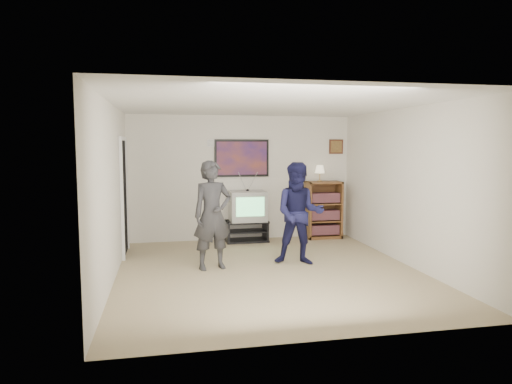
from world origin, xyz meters
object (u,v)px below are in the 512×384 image
object	(u,v)px
crt_television	(248,206)
person_tall	(212,215)
media_stand	(246,231)
person_short	(299,214)
bookshelf	(323,210)

from	to	relation	value
crt_television	person_tall	bearing A→B (deg)	-114.63
media_stand	person_short	world-z (taller)	person_short
bookshelf	person_tall	size ratio (longest dim) A/B	0.70
bookshelf	person_tall	world-z (taller)	person_tall
media_stand	person_short	size ratio (longest dim) A/B	0.51
media_stand	bookshelf	size ratio (longest dim) A/B	0.72
crt_television	bookshelf	distance (m)	1.60
media_stand	crt_television	world-z (taller)	crt_television
person_tall	person_short	distance (m)	1.39
media_stand	person_short	xyz separation A→B (m)	(0.52, -1.87, 0.61)
media_stand	person_short	distance (m)	2.04
crt_television	person_short	size ratio (longest dim) A/B	0.43
media_stand	crt_television	xyz separation A→B (m)	(0.02, 0.00, 0.50)
bookshelf	person_tall	distance (m)	3.16
bookshelf	person_short	bearing A→B (deg)	-119.72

